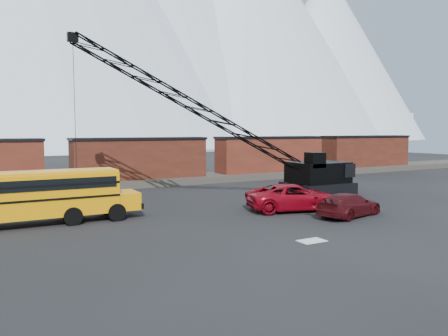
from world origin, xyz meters
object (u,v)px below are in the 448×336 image
Objects in this scene: maroon_suv at (349,205)px; school_bus at (36,195)px; red_pickup at (294,197)px; crawler_crane at (212,117)px.

school_bus is at bearing 55.46° from maroon_suv.
school_bus is at bearing 93.43° from red_pickup.
school_bus is 2.22× the size of maroon_suv.
school_bus is 16.75m from red_pickup.
crawler_crane is (13.19, 2.82, 4.87)m from school_bus.
school_bus reaches higher than red_pickup.
crawler_crane reaches higher than red_pickup.
school_bus is at bearing -167.96° from crawler_crane.
crawler_crane is (-3.15, 6.39, 5.74)m from red_pickup.
red_pickup is 1.27× the size of maroon_suv.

